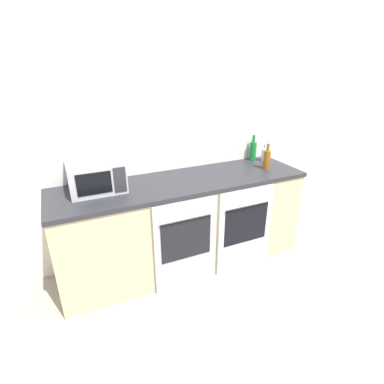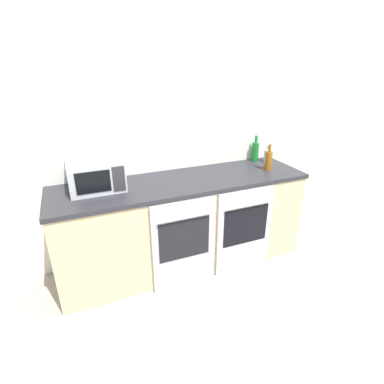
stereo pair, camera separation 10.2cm
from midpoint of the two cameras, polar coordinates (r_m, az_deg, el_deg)
The scene contains 8 objects.
wall_back at distance 3.03m, azimuth -3.33°, elevation 11.19°, with size 10.00×0.06×2.60m.
counter_back at distance 3.02m, azimuth -0.72°, elevation -5.90°, with size 2.43×0.67×0.92m.
oven_left at distance 2.72m, azimuth -0.45°, elevation -9.96°, with size 0.59×0.06×0.88m.
oven_right at distance 2.98m, azimuth 10.92°, elevation -7.23°, with size 0.59×0.06×0.88m.
microwave at distance 2.70m, azimuth -16.81°, elevation 3.29°, with size 0.46×0.39×0.27m.
bottle_green at distance 3.44m, azimuth 12.79°, elevation 7.62°, with size 0.08×0.08×0.29m.
bottle_amber at distance 3.17m, azimuth 15.26°, elevation 5.88°, with size 0.07×0.07×0.27m.
bottle_clear at distance 3.44m, azimuth 14.96°, elevation 6.76°, with size 0.07×0.07×0.19m.
Camera 2 is at (-0.92, -0.55, 1.95)m, focal length 28.00 mm.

